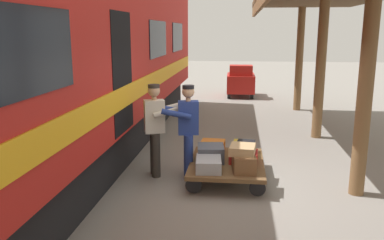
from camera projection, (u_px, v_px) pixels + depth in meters
name	position (u px, v px, depth m)	size (l,w,h in m)	color
ground_plane	(245.00, 189.00, 6.94)	(60.00, 60.00, 0.00)	gray
train_car	(37.00, 66.00, 6.91)	(3.02, 17.32, 4.00)	#B21E19
luggage_cart	(227.00, 164.00, 7.34)	(1.32, 1.80, 0.34)	brown
suitcase_brown_leather	(244.00, 163.00, 6.79)	(0.36, 0.51, 0.29)	brown
suitcase_red_plastic	(244.00, 157.00, 7.28)	(0.48, 0.45, 0.19)	#AD231E
suitcase_gray_aluminum	(209.00, 164.00, 6.86)	(0.42, 0.60, 0.21)	#9EA0A5
suitcase_orange_carryall	(213.00, 147.00, 7.82)	(0.45, 0.50, 0.22)	#CC6B23
suitcase_yellow_case	(243.00, 148.00, 7.75)	(0.39, 0.54, 0.22)	gold
suitcase_slate_roller	(211.00, 153.00, 7.34)	(0.47, 0.51, 0.28)	#4C515B
suitcase_tan_vintage	(242.00, 150.00, 6.78)	(0.41, 0.46, 0.14)	tan
suitcase_black_hardshell	(245.00, 146.00, 7.27)	(0.31, 0.41, 0.17)	black
porter_in_overalls	(187.00, 128.00, 7.31)	(0.71, 0.51, 1.70)	navy
porter_by_door	(156.00, 127.00, 7.42)	(0.73, 0.58, 1.70)	#332D28
baggage_tug	(241.00, 81.00, 16.57)	(1.12, 1.72, 1.30)	#B21E19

